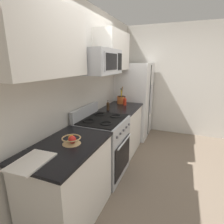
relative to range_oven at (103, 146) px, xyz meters
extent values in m
plane|color=#6B5B4C|center=(0.00, -0.67, -0.47)|extent=(16.00, 16.00, 0.00)
cube|color=beige|center=(0.00, 0.39, 0.83)|extent=(8.00, 0.10, 2.60)
cube|color=silver|center=(-0.91, 0.00, -0.03)|extent=(1.00, 0.61, 0.88)
cube|color=black|center=(-0.91, 0.00, 0.42)|extent=(1.04, 0.65, 0.03)
cube|color=#B2B5BA|center=(0.00, 0.00, -0.02)|extent=(0.76, 0.65, 0.91)
cube|color=black|center=(0.00, -0.33, -0.11)|extent=(0.67, 0.01, 0.51)
cylinder|color=#B2B5BA|center=(0.00, -0.35, 0.15)|extent=(0.57, 0.02, 0.02)
cube|color=black|center=(0.00, 0.00, 0.44)|extent=(0.73, 0.58, 0.02)
cube|color=#B2B5BA|center=(0.00, 0.29, 0.53)|extent=(0.76, 0.06, 0.18)
torus|color=black|center=(-0.18, -0.14, 0.46)|extent=(0.17, 0.17, 0.02)
torus|color=black|center=(0.18, -0.14, 0.46)|extent=(0.17, 0.17, 0.02)
torus|color=black|center=(-0.18, 0.13, 0.46)|extent=(0.17, 0.17, 0.02)
torus|color=black|center=(0.18, 0.13, 0.46)|extent=(0.17, 0.17, 0.02)
cylinder|color=#4C4C51|center=(-0.27, -0.34, 0.32)|extent=(0.04, 0.02, 0.04)
cylinder|color=#4C4C51|center=(-0.14, -0.34, 0.32)|extent=(0.04, 0.02, 0.04)
cylinder|color=#4C4C51|center=(0.00, -0.34, 0.32)|extent=(0.04, 0.02, 0.04)
cylinder|color=#4C4C51|center=(0.14, -0.34, 0.32)|extent=(0.04, 0.02, 0.04)
cylinder|color=#4C4C51|center=(0.27, -0.34, 0.32)|extent=(0.04, 0.02, 0.04)
cube|color=silver|center=(0.86, 0.00, -0.03)|extent=(0.89, 0.61, 0.88)
cube|color=black|center=(0.86, 0.00, 0.42)|extent=(0.93, 0.65, 0.03)
cube|color=silver|center=(1.79, -0.02, 0.39)|extent=(0.88, 0.72, 1.72)
cube|color=black|center=(1.79, -0.38, 0.39)|extent=(0.01, 0.01, 1.64)
cylinder|color=#B2B5BA|center=(1.74, -0.40, 0.43)|extent=(0.02, 0.02, 0.69)
cylinder|color=#B2B5BA|center=(1.84, -0.40, 0.43)|extent=(0.02, 0.02, 0.69)
cube|color=beige|center=(2.33, -0.67, 0.83)|extent=(0.10, 8.00, 2.60)
cube|color=#B2B5BA|center=(0.00, 0.03, 1.28)|extent=(0.74, 0.40, 0.34)
cube|color=black|center=(-0.07, -0.17, 1.28)|extent=(0.41, 0.01, 0.21)
cube|color=black|center=(0.27, -0.17, 1.28)|extent=(0.15, 0.01, 0.24)
cylinder|color=#B2B5BA|center=(-0.33, -0.20, 1.28)|extent=(0.02, 0.02, 0.24)
cube|color=silver|center=(-0.91, 0.17, 1.46)|extent=(1.03, 0.34, 0.67)
cube|color=silver|center=(0.86, 0.17, 1.46)|extent=(0.92, 0.34, 0.67)
cylinder|color=#D1662D|center=(1.16, 0.10, 0.51)|extent=(0.17, 0.17, 0.15)
cylinder|color=black|center=(1.16, 0.10, 0.52)|extent=(0.14, 0.14, 0.13)
cylinder|color=yellow|center=(1.15, 0.09, 0.59)|extent=(0.04, 0.04, 0.25)
cylinder|color=olive|center=(1.18, 0.10, 0.62)|extent=(0.03, 0.06, 0.32)
cylinder|color=black|center=(1.16, 0.10, 0.61)|extent=(0.04, 0.03, 0.29)
cylinder|color=yellow|center=(1.18, 0.11, 0.59)|extent=(0.04, 0.05, 0.25)
cone|color=tan|center=(-0.86, -0.04, 0.47)|extent=(0.20, 0.20, 0.06)
torus|color=tan|center=(-0.86, -0.04, 0.50)|extent=(0.20, 0.20, 0.01)
sphere|color=red|center=(-0.88, -0.07, 0.50)|extent=(0.08, 0.08, 0.08)
sphere|color=orange|center=(-0.85, -0.04, 0.50)|extent=(0.07, 0.07, 0.07)
cube|color=silver|center=(-1.30, 0.07, 0.44)|extent=(0.40, 0.28, 0.02)
cylinder|color=#382314|center=(0.55, 0.14, 0.50)|extent=(0.05, 0.05, 0.13)
cone|color=#382314|center=(0.55, 0.14, 0.58)|extent=(0.05, 0.05, 0.04)
cylinder|color=black|center=(0.55, 0.14, 0.61)|extent=(0.02, 0.02, 0.01)
cylinder|color=red|center=(1.03, -0.02, 0.50)|extent=(0.07, 0.07, 0.13)
cone|color=red|center=(1.03, -0.02, 0.58)|extent=(0.06, 0.06, 0.04)
cylinder|color=black|center=(1.03, -0.02, 0.60)|extent=(0.03, 0.03, 0.01)
camera|label=1|loc=(-2.31, -1.08, 1.27)|focal=28.76mm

